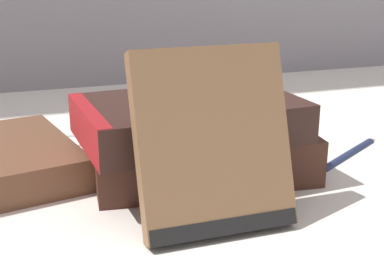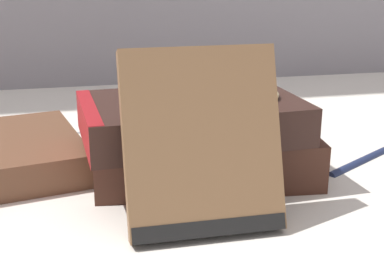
% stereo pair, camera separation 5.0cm
% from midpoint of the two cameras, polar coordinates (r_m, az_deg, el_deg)
% --- Properties ---
extents(ground_plane, '(3.00, 3.00, 0.00)m').
position_cam_midpoint_polar(ground_plane, '(0.48, -8.62, -6.44)').
color(ground_plane, silver).
extents(book_flat_bottom, '(0.21, 0.14, 0.04)m').
position_cam_midpoint_polar(book_flat_bottom, '(0.51, -2.56, -2.27)').
color(book_flat_bottom, '#422319').
rests_on(book_flat_bottom, ground_plane).
extents(book_flat_top, '(0.20, 0.13, 0.04)m').
position_cam_midpoint_polar(book_flat_top, '(0.48, -3.91, 1.34)').
color(book_flat_top, '#331E19').
rests_on(book_flat_top, book_flat_bottom).
extents(book_leaning_front, '(0.12, 0.06, 0.14)m').
position_cam_midpoint_polar(book_leaning_front, '(0.39, -1.32, -1.81)').
color(book_leaning_front, brown).
rests_on(book_leaning_front, ground_plane).
extents(pocket_watch, '(0.06, 0.06, 0.01)m').
position_cam_midpoint_polar(pocket_watch, '(0.48, 2.40, 4.11)').
color(pocket_watch, white).
rests_on(pocket_watch, book_flat_top).
extents(reading_glasses, '(0.10, 0.05, 0.00)m').
position_cam_midpoint_polar(reading_glasses, '(0.62, -12.93, -0.74)').
color(reading_glasses, '#ADADB2').
rests_on(reading_glasses, ground_plane).
extents(fountain_pen, '(0.11, 0.07, 0.01)m').
position_cam_midpoint_polar(fountain_pen, '(0.58, 14.33, -1.94)').
color(fountain_pen, '#1E284C').
rests_on(fountain_pen, ground_plane).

